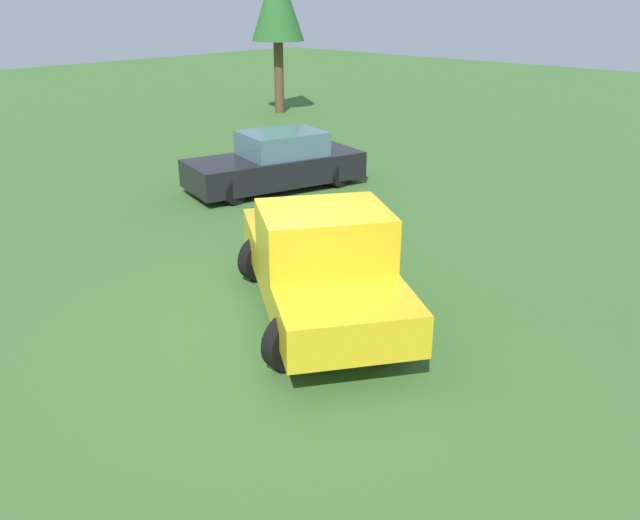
# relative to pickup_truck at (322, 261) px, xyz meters

# --- Properties ---
(ground_plane) EXTENTS (80.00, 80.00, 0.00)m
(ground_plane) POSITION_rel_pickup_truck_xyz_m (0.63, -0.12, -0.93)
(ground_plane) COLOR #3D662D
(pickup_truck) EXTENTS (4.25, 4.98, 1.81)m
(pickup_truck) POSITION_rel_pickup_truck_xyz_m (0.00, 0.00, 0.00)
(pickup_truck) COLOR black
(pickup_truck) RESTS_ON ground_plane
(sedan_near) EXTENTS (4.83, 2.95, 1.46)m
(sedan_near) POSITION_rel_pickup_truck_xyz_m (-4.63, -5.86, -0.27)
(sedan_near) COLOR black
(sedan_near) RESTS_ON ground_plane
(tree_side) EXTENTS (2.14, 2.14, 6.05)m
(tree_side) POSITION_rel_pickup_truck_xyz_m (-12.86, -14.31, 3.46)
(tree_side) COLOR brown
(tree_side) RESTS_ON ground_plane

